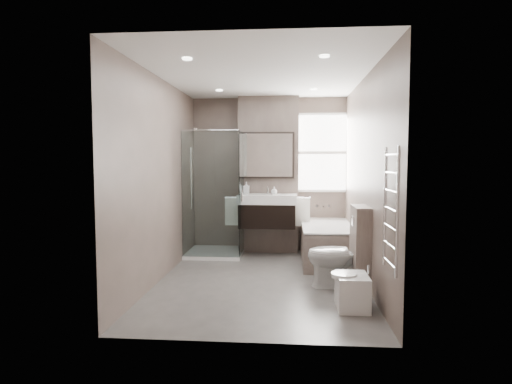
# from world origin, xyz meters

# --- Properties ---
(room) EXTENTS (2.70, 3.90, 2.70)m
(room) POSITION_xyz_m (0.00, 0.00, 1.30)
(room) COLOR #514E4B
(room) RESTS_ON ground
(vanity_pier) EXTENTS (1.00, 0.25, 2.60)m
(vanity_pier) POSITION_xyz_m (0.00, 1.77, 1.30)
(vanity_pier) COLOR #61544D
(vanity_pier) RESTS_ON ground
(vanity) EXTENTS (0.95, 0.47, 0.66)m
(vanity) POSITION_xyz_m (0.00, 1.43, 0.74)
(vanity) COLOR black
(vanity) RESTS_ON vanity_pier
(mirror_cabinet) EXTENTS (0.86, 0.08, 0.76)m
(mirror_cabinet) POSITION_xyz_m (0.00, 1.61, 1.63)
(mirror_cabinet) COLOR black
(mirror_cabinet) RESTS_ON vanity_pier
(towel_left) EXTENTS (0.24, 0.06, 0.44)m
(towel_left) POSITION_xyz_m (-0.56, 1.40, 0.72)
(towel_left) COLOR silver
(towel_left) RESTS_ON vanity_pier
(towel_right) EXTENTS (0.24, 0.06, 0.44)m
(towel_right) POSITION_xyz_m (0.56, 1.40, 0.72)
(towel_right) COLOR silver
(towel_right) RESTS_ON vanity_pier
(shower_enclosure) EXTENTS (0.90, 0.90, 2.00)m
(shower_enclosure) POSITION_xyz_m (-0.75, 1.35, 0.49)
(shower_enclosure) COLOR white
(shower_enclosure) RESTS_ON ground
(bathtub) EXTENTS (0.75, 1.60, 0.57)m
(bathtub) POSITION_xyz_m (0.92, 1.10, 0.32)
(bathtub) COLOR #61544D
(bathtub) RESTS_ON ground
(window) EXTENTS (0.98, 0.06, 1.33)m
(window) POSITION_xyz_m (0.90, 1.88, 1.68)
(window) COLOR white
(window) RESTS_ON room
(toilet) EXTENTS (0.77, 0.45, 0.79)m
(toilet) POSITION_xyz_m (0.97, -0.22, 0.39)
(toilet) COLOR white
(toilet) RESTS_ON ground
(cistern_box) EXTENTS (0.19, 0.55, 1.00)m
(cistern_box) POSITION_xyz_m (1.21, -0.25, 0.50)
(cistern_box) COLOR #61544D
(cistern_box) RESTS_ON ground
(bidet) EXTENTS (0.39, 0.44, 0.47)m
(bidet) POSITION_xyz_m (1.01, -0.97, 0.19)
(bidet) COLOR white
(bidet) RESTS_ON ground
(towel_radiator) EXTENTS (0.03, 0.49, 1.10)m
(towel_radiator) POSITION_xyz_m (1.25, -1.60, 1.12)
(towel_radiator) COLOR silver
(towel_radiator) RESTS_ON room
(soap_bottle_a) EXTENTS (0.09, 0.09, 0.20)m
(soap_bottle_a) POSITION_xyz_m (-0.34, 1.48, 1.10)
(soap_bottle_a) COLOR white
(soap_bottle_a) RESTS_ON vanity
(soap_bottle_b) EXTENTS (0.10, 0.10, 0.12)m
(soap_bottle_b) POSITION_xyz_m (0.11, 1.46, 1.06)
(soap_bottle_b) COLOR white
(soap_bottle_b) RESTS_ON vanity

